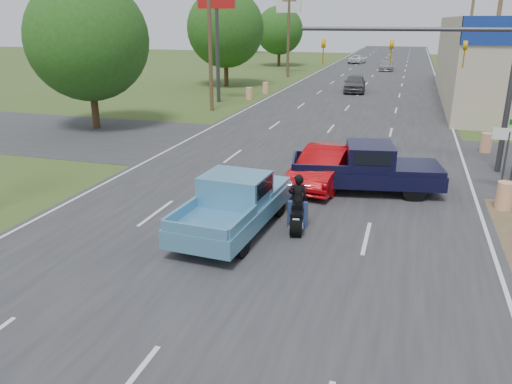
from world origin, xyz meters
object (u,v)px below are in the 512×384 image
(blue_pickup, at_px, (236,202))
(distant_car_silver, at_px, (386,65))
(navy_pickup, at_px, (370,168))
(distant_car_white, at_px, (357,59))
(rider, at_px, (298,203))
(red_convertible, at_px, (325,167))
(motorcycle, at_px, (297,213))
(distant_car_grey, at_px, (355,83))

(blue_pickup, relative_size, distant_car_silver, 1.21)
(navy_pickup, height_order, distant_car_white, navy_pickup)
(rider, xyz_separation_m, distant_car_silver, (-0.27, 55.50, -0.17))
(rider, height_order, distant_car_white, rider)
(red_convertible, distance_m, blue_pickup, 5.63)
(blue_pickup, distance_m, distant_car_white, 66.66)
(motorcycle, distance_m, blue_pickup, 2.01)
(motorcycle, relative_size, distant_car_grey, 0.50)
(distant_car_white, bearing_deg, blue_pickup, 101.86)
(blue_pickup, bearing_deg, rider, 23.98)
(navy_pickup, bearing_deg, red_convertible, -107.83)
(blue_pickup, xyz_separation_m, navy_pickup, (3.73, 5.04, 0.03))
(distant_car_white, bearing_deg, red_convertible, 103.93)
(red_convertible, xyz_separation_m, blue_pickup, (-1.96, -5.28, 0.14))
(rider, distance_m, navy_pickup, 4.74)
(navy_pickup, relative_size, distant_car_grey, 1.27)
(distant_car_silver, bearing_deg, motorcycle, -93.93)
(red_convertible, bearing_deg, navy_pickup, 0.88)
(red_convertible, distance_m, rider, 4.60)
(rider, relative_size, blue_pickup, 0.30)
(red_convertible, distance_m, navy_pickup, 1.79)
(distant_car_grey, xyz_separation_m, distant_car_white, (-3.28, 32.97, -0.20))
(red_convertible, distance_m, distant_car_silver, 50.90)
(rider, relative_size, distant_car_grey, 0.36)
(distant_car_grey, bearing_deg, rider, -90.81)
(red_convertible, height_order, distant_car_white, red_convertible)
(navy_pickup, bearing_deg, distant_car_grey, 177.39)
(motorcycle, relative_size, rider, 1.39)
(red_convertible, height_order, distant_car_grey, distant_car_grey)
(navy_pickup, distance_m, distant_car_white, 61.94)
(rider, relative_size, distant_car_silver, 0.36)
(rider, bearing_deg, blue_pickup, 10.76)
(red_convertible, bearing_deg, distant_car_white, 103.53)
(motorcycle, bearing_deg, distant_car_grey, 83.92)
(rider, height_order, navy_pickup, navy_pickup)
(blue_pickup, bearing_deg, distant_car_white, 96.71)
(distant_car_grey, relative_size, distant_car_white, 1.09)
(red_convertible, relative_size, distant_car_white, 1.10)
(motorcycle, distance_m, distant_car_white, 66.17)
(rider, relative_size, navy_pickup, 0.28)
(rider, xyz_separation_m, navy_pickup, (1.87, 4.36, 0.10))
(red_convertible, height_order, rider, rider)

